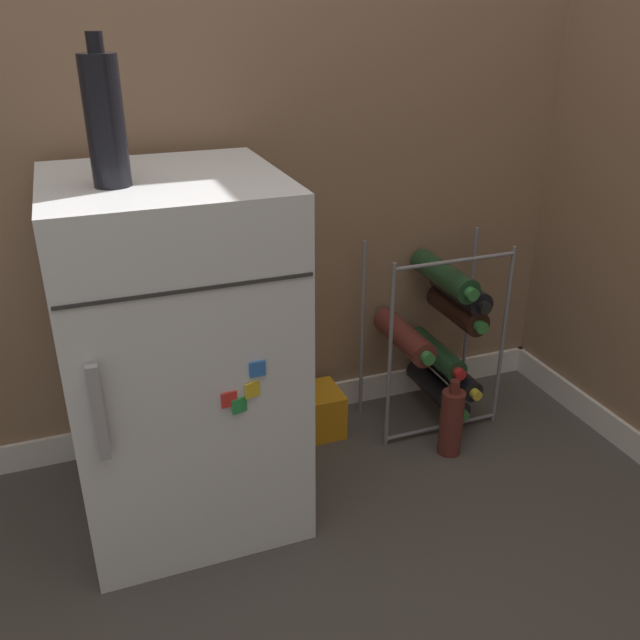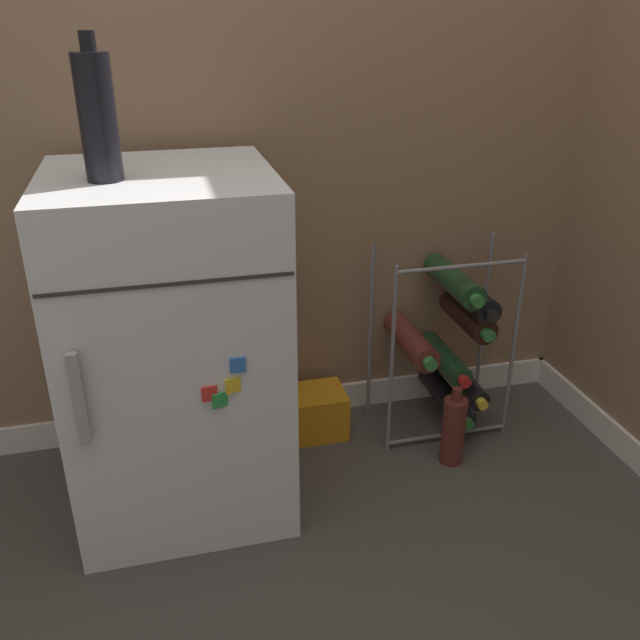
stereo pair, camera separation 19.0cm
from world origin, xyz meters
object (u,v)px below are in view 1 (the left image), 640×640
Objects in this scene: wine_rack at (441,332)px; loose_bottle_floor at (451,422)px; mini_fridge at (179,355)px; soda_box at (306,413)px; fridge_top_bottle at (105,120)px.

loose_bottle_floor is (-0.06, -0.20, -0.20)m from wine_rack.
wine_rack reaches higher than loose_bottle_floor.
mini_fridge reaches higher than soda_box.
fridge_top_bottle is at bearing -168.53° from wine_rack.
soda_box is 0.89× the size of loose_bottle_floor.
mini_fridge reaches higher than wine_rack.
fridge_top_bottle is 1.20× the size of loose_bottle_floor.
fridge_top_bottle is (-0.51, -0.24, 0.97)m from soda_box.
soda_box is (-0.44, 0.05, -0.24)m from wine_rack.
wine_rack is 2.41× the size of loose_bottle_floor.
loose_bottle_floor is at bearing -4.49° from mini_fridge.
soda_box is at bearing 25.16° from mini_fridge.
soda_box is at bearing 25.45° from fridge_top_bottle.
wine_rack reaches higher than soda_box.
mini_fridge reaches higher than loose_bottle_floor.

